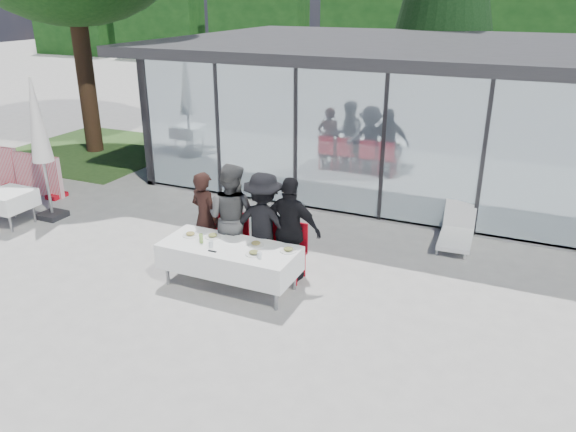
{
  "coord_description": "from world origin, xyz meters",
  "views": [
    {
      "loc": [
        3.8,
        -6.9,
        4.56
      ],
      "look_at": [
        0.17,
        1.2,
        1.0
      ],
      "focal_mm": 35.0,
      "sensor_mm": 36.0,
      "label": 1
    }
  ],
  "objects_px": {
    "diner_chair_a": "(209,232)",
    "plate_b": "(213,236)",
    "plate_d": "(288,250)",
    "plate_extra": "(254,253)",
    "diner_c": "(264,225)",
    "diner_d": "(291,230)",
    "plate_a": "(190,234)",
    "spare_table_left": "(9,200)",
    "dining_table": "(229,257)",
    "diner_b": "(232,217)",
    "diner_chair_d": "(293,248)",
    "lounger": "(457,230)",
    "diner_chair_c": "(267,243)",
    "market_umbrella": "(38,129)",
    "folded_eyeglasses": "(212,251)",
    "diner_chair_b": "(235,237)",
    "plate_c": "(256,244)",
    "diner_a": "(205,218)",
    "juice_bottle": "(201,238)"
  },
  "relations": [
    {
      "from": "diner_chair_d",
      "to": "plate_b",
      "type": "distance_m",
      "value": 1.36
    },
    {
      "from": "diner_chair_d",
      "to": "lounger",
      "type": "relative_size",
      "value": 0.72
    },
    {
      "from": "dining_table",
      "to": "market_umbrella",
      "type": "relative_size",
      "value": 0.75
    },
    {
      "from": "diner_c",
      "to": "spare_table_left",
      "type": "height_order",
      "value": "diner_c"
    },
    {
      "from": "diner_chair_b",
      "to": "diner_a",
      "type": "bearing_deg",
      "value": -169.84
    },
    {
      "from": "diner_chair_a",
      "to": "plate_a",
      "type": "distance_m",
      "value": 0.71
    },
    {
      "from": "plate_b",
      "to": "juice_bottle",
      "type": "bearing_deg",
      "value": -101.58
    },
    {
      "from": "diner_chair_c",
      "to": "plate_extra",
      "type": "relative_size",
      "value": 3.7
    },
    {
      "from": "diner_chair_d",
      "to": "plate_b",
      "type": "xyz_separation_m",
      "value": [
        -1.21,
        -0.57,
        0.24
      ]
    },
    {
      "from": "diner_chair_c",
      "to": "plate_c",
      "type": "xyz_separation_m",
      "value": [
        0.09,
        -0.56,
        0.24
      ]
    },
    {
      "from": "plate_a",
      "to": "folded_eyeglasses",
      "type": "relative_size",
      "value": 1.88
    },
    {
      "from": "diner_chair_b",
      "to": "plate_c",
      "type": "height_order",
      "value": "diner_chair_b"
    },
    {
      "from": "diner_chair_c",
      "to": "folded_eyeglasses",
      "type": "relative_size",
      "value": 6.96
    },
    {
      "from": "diner_a",
      "to": "plate_c",
      "type": "height_order",
      "value": "diner_a"
    },
    {
      "from": "diner_chair_a",
      "to": "diner_chair_c",
      "type": "height_order",
      "value": "same"
    },
    {
      "from": "dining_table",
      "to": "diner_chair_a",
      "type": "height_order",
      "value": "diner_chair_a"
    },
    {
      "from": "diner_b",
      "to": "lounger",
      "type": "bearing_deg",
      "value": -140.64
    },
    {
      "from": "plate_a",
      "to": "spare_table_left",
      "type": "xyz_separation_m",
      "value": [
        -4.71,
        0.38,
        -0.22
      ]
    },
    {
      "from": "diner_chair_b",
      "to": "plate_b",
      "type": "height_order",
      "value": "diner_chair_b"
    },
    {
      "from": "dining_table",
      "to": "diner_b",
      "type": "height_order",
      "value": "diner_b"
    },
    {
      "from": "diner_chair_b",
      "to": "plate_c",
      "type": "relative_size",
      "value": 3.7
    },
    {
      "from": "market_umbrella",
      "to": "plate_extra",
      "type": "bearing_deg",
      "value": -12.43
    },
    {
      "from": "diner_chair_b",
      "to": "folded_eyeglasses",
      "type": "xyz_separation_m",
      "value": [
        0.18,
        -1.05,
        0.22
      ]
    },
    {
      "from": "spare_table_left",
      "to": "market_umbrella",
      "type": "bearing_deg",
      "value": 54.77
    },
    {
      "from": "diner_a",
      "to": "diner_chair_d",
      "type": "distance_m",
      "value": 1.68
    },
    {
      "from": "diner_d",
      "to": "lounger",
      "type": "relative_size",
      "value": 1.33
    },
    {
      "from": "diner_chair_a",
      "to": "plate_c",
      "type": "height_order",
      "value": "diner_chair_a"
    },
    {
      "from": "diner_chair_c",
      "to": "plate_c",
      "type": "height_order",
      "value": "diner_chair_c"
    },
    {
      "from": "diner_chair_c",
      "to": "dining_table",
      "type": "bearing_deg",
      "value": -112.08
    },
    {
      "from": "plate_d",
      "to": "juice_bottle",
      "type": "relative_size",
      "value": 1.69
    },
    {
      "from": "diner_b",
      "to": "dining_table",
      "type": "bearing_deg",
      "value": 117.03
    },
    {
      "from": "diner_d",
      "to": "market_umbrella",
      "type": "bearing_deg",
      "value": -2.96
    },
    {
      "from": "folded_eyeglasses",
      "to": "spare_table_left",
      "type": "height_order",
      "value": "folded_eyeglasses"
    },
    {
      "from": "plate_extra",
      "to": "folded_eyeglasses",
      "type": "distance_m",
      "value": 0.67
    },
    {
      "from": "diner_c",
      "to": "diner_chair_c",
      "type": "distance_m",
      "value": 0.39
    },
    {
      "from": "plate_a",
      "to": "plate_extra",
      "type": "relative_size",
      "value": 1.0
    },
    {
      "from": "diner_chair_a",
      "to": "diner_b",
      "type": "height_order",
      "value": "diner_b"
    },
    {
      "from": "diner_chair_d",
      "to": "folded_eyeglasses",
      "type": "xyz_separation_m",
      "value": [
        -0.93,
        -1.05,
        0.22
      ]
    },
    {
      "from": "diner_c",
      "to": "diner_d",
      "type": "xyz_separation_m",
      "value": [
        0.5,
        0.0,
        -0.01
      ]
    },
    {
      "from": "diner_c",
      "to": "diner_d",
      "type": "relative_size",
      "value": 1.01
    },
    {
      "from": "diner_d",
      "to": "plate_extra",
      "type": "relative_size",
      "value": 6.88
    },
    {
      "from": "diner_chair_d",
      "to": "plate_a",
      "type": "xyz_separation_m",
      "value": [
        -1.59,
        -0.67,
        0.24
      ]
    },
    {
      "from": "market_umbrella",
      "to": "plate_c",
      "type": "bearing_deg",
      "value": -9.49
    },
    {
      "from": "juice_bottle",
      "to": "lounger",
      "type": "height_order",
      "value": "juice_bottle"
    },
    {
      "from": "diner_chair_c",
      "to": "plate_a",
      "type": "height_order",
      "value": "diner_chair_c"
    },
    {
      "from": "plate_d",
      "to": "plate_extra",
      "type": "height_order",
      "value": "same"
    },
    {
      "from": "market_umbrella",
      "to": "diner_chair_a",
      "type": "bearing_deg",
      "value": -4.77
    },
    {
      "from": "diner_chair_a",
      "to": "plate_b",
      "type": "distance_m",
      "value": 0.76
    },
    {
      "from": "diner_chair_a",
      "to": "spare_table_left",
      "type": "relative_size",
      "value": 1.13
    },
    {
      "from": "lounger",
      "to": "dining_table",
      "type": "bearing_deg",
      "value": -133.17
    }
  ]
}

